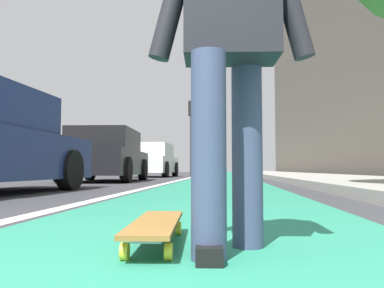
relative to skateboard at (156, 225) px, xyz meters
The scene contains 10 objects.
ground_plane 9.05m from the skateboard, ahead, with size 80.00×80.00×0.00m, color #38383D.
bike_lane_paint 23.05m from the skateboard, ahead, with size 56.00×2.31×0.00m, color #288466.
lane_stripe_white 19.08m from the skateboard, ahead, with size 52.00×0.16×0.01m, color silver.
sidewalk_curb 17.38m from the skateboard, 11.26° to the right, with size 52.00×3.20×0.14m, color #9E9B93.
building_facade 22.97m from the skateboard, 16.35° to the right, with size 40.00×1.20×13.83m, color #615950.
skateboard is the anchor object (origin of this frame).
skater_person 0.92m from the skateboard, 113.38° to the right, with size 0.47×0.72×1.64m.
parked_car_mid 9.93m from the skateboard, 18.59° to the left, with size 4.25×2.08×1.49m.
parked_car_far 16.20m from the skateboard, 10.69° to the left, with size 4.12×1.95×1.50m.
traffic_light 19.48m from the skateboard, ahead, with size 0.33×0.28×4.01m.
Camera 1 is at (-0.87, -0.18, 0.35)m, focal length 37.05 mm.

